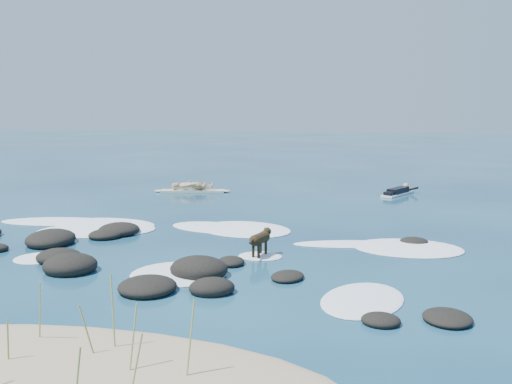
# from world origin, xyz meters

# --- Properties ---
(ground) EXTENTS (160.00, 160.00, 0.00)m
(ground) POSITION_xyz_m (0.00, 0.00, 0.00)
(ground) COLOR #0A2642
(ground) RESTS_ON ground
(dune_grass) EXTENTS (2.62, 2.14, 1.17)m
(dune_grass) POSITION_xyz_m (0.82, -7.82, 0.60)
(dune_grass) COLOR #86994A
(dune_grass) RESTS_ON ground
(reef_rocks) EXTENTS (13.17, 6.91, 0.55)m
(reef_rocks) POSITION_xyz_m (-1.48, -1.70, 0.11)
(reef_rocks) COLOR black
(reef_rocks) RESTS_ON ground
(breaking_foam) EXTENTS (14.26, 8.88, 0.12)m
(breaking_foam) POSITION_xyz_m (-0.29, 0.88, 0.01)
(breaking_foam) COLOR white
(breaking_foam) RESTS_ON ground
(standing_surfer_rig) EXTENTS (3.37, 1.01, 1.92)m
(standing_surfer_rig) POSITION_xyz_m (-2.99, 9.61, 0.76)
(standing_surfer_rig) COLOR beige
(standing_surfer_rig) RESTS_ON ground
(paddling_surfer_rig) EXTENTS (1.66, 2.33, 0.43)m
(paddling_surfer_rig) POSITION_xyz_m (5.89, 10.36, 0.15)
(paddling_surfer_rig) COLOR white
(paddling_surfer_rig) RESTS_ON ground
(dog) EXTENTS (0.49, 1.10, 0.71)m
(dog) POSITION_xyz_m (1.87, -0.92, 0.47)
(dog) COLOR black
(dog) RESTS_ON ground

